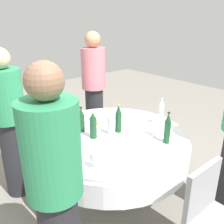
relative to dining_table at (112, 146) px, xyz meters
The scene contains 22 objects.
ground_plane 0.60m from the dining_table, ahead, with size 10.00×10.00×0.00m, color gray.
dining_table is the anchor object (origin of this frame).
bottle_dark_green_mid 0.62m from the dining_table, 149.55° to the right, with size 0.06×0.06×0.31m.
bottle_dark_green_front 0.42m from the dining_table, 37.42° to the left, with size 0.07×0.07×0.27m.
bottle_dark_green_outer 0.34m from the dining_table, 73.74° to the left, with size 0.07×0.07×0.27m.
bottle_dark_green_left 0.30m from the dining_table, 91.15° to the right, with size 0.07×0.07×0.30m.
bottle_clear_rear 0.27m from the dining_table, 74.15° to the left, with size 0.07×0.07×0.28m.
bottle_clear_east 0.65m from the dining_table, 105.76° to the right, with size 0.06×0.06×0.30m.
wine_glass_left 0.66m from the dining_table, 126.65° to the left, with size 0.07×0.07×0.13m.
wine_glass_rear 0.60m from the dining_table, 118.04° to the right, with size 0.07×0.07×0.13m.
wine_glass_east 0.54m from the dining_table, 98.36° to the left, with size 0.07×0.07×0.16m.
wine_glass_north 0.51m from the dining_table, 135.84° to the right, with size 0.08×0.08×0.15m.
plate_right 0.34m from the dining_table, ahead, with size 0.25×0.25×0.04m.
plate_near 0.48m from the dining_table, 74.17° to the left, with size 0.21×0.21×0.04m.
plate_inner 0.28m from the dining_table, 164.59° to the right, with size 0.26×0.26×0.02m.
knife_front 0.56m from the dining_table, 53.61° to the right, with size 0.18×0.02×0.01m, color silver.
spoon_outer 0.46m from the dining_table, 98.05° to the right, with size 0.18×0.02×0.01m, color silver.
knife_left 0.65m from the dining_table, ahead, with size 0.18×0.02×0.01m, color silver.
person_front 1.07m from the dining_table, 47.03° to the left, with size 0.34×0.34×1.60m.
person_outer 1.25m from the dining_table, 27.81° to the right, with size 0.34×0.34×1.68m.
person_left 1.12m from the dining_table, 121.37° to the left, with size 0.34×0.34×1.65m.
chair_east 1.12m from the dining_table, behind, with size 0.40×0.40×0.87m.
Camera 1 is at (-1.71, 1.45, 1.85)m, focal length 39.45 mm.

